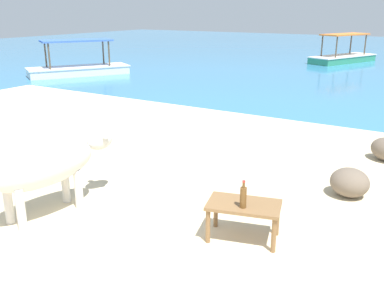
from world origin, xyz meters
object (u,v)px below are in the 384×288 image
at_px(low_bench_table, 244,209).
at_px(bottle, 243,197).
at_px(boat_white, 79,68).
at_px(cow, 45,164).
at_px(boat_green, 343,56).

relative_size(low_bench_table, bottle, 2.87).
bearing_deg(bottle, boat_white, 142.95).
xyz_separation_m(cow, low_bench_table, (2.22, 0.68, -0.30)).
xyz_separation_m(bottle, boat_white, (-10.35, 7.81, -0.28)).
height_order(bottle, boat_green, boat_green).
height_order(cow, boat_white, boat_white).
bearing_deg(cow, bottle, -66.07).
distance_m(low_bench_table, boat_green, 17.15).
xyz_separation_m(cow, boat_green, (-0.59, 17.60, -0.39)).
height_order(cow, boat_green, boat_green).
relative_size(low_bench_table, boat_green, 0.22).
bearing_deg(cow, boat_green, 11.15).
bearing_deg(boat_green, bottle, 32.15).
bearing_deg(low_bench_table, boat_white, 127.93).
bearing_deg(boat_white, boat_green, -7.95).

